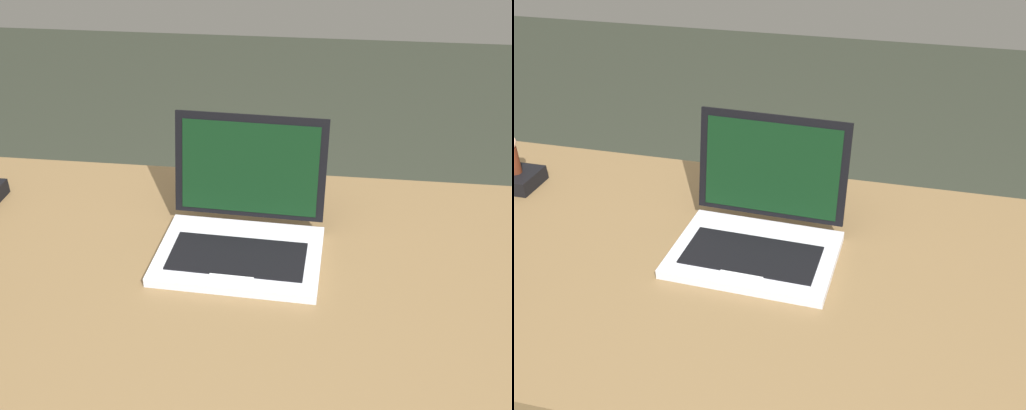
{
  "view_description": "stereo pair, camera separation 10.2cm",
  "coord_description": "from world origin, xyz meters",
  "views": [
    {
      "loc": [
        0.11,
        -0.84,
        1.4
      ],
      "look_at": [
        0.01,
        0.02,
        0.86
      ],
      "focal_mm": 42.19,
      "sensor_mm": 36.0,
      "label": 1
    },
    {
      "loc": [
        0.21,
        -0.83,
        1.4
      ],
      "look_at": [
        0.01,
        0.02,
        0.86
      ],
      "focal_mm": 42.19,
      "sensor_mm": 36.0,
      "label": 2
    }
  ],
  "objects": [
    {
      "name": "desk",
      "position": [
        0.0,
        0.0,
        0.64
      ],
      "size": [
        1.64,
        0.73,
        0.74
      ],
      "color": "brown",
      "rests_on": "ground"
    },
    {
      "name": "laptop_front",
      "position": [
        -0.02,
        0.06,
        0.78
      ],
      "size": [
        0.3,
        0.26,
        0.22
      ],
      "color": "silver",
      "rests_on": "desk"
    }
  ]
}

